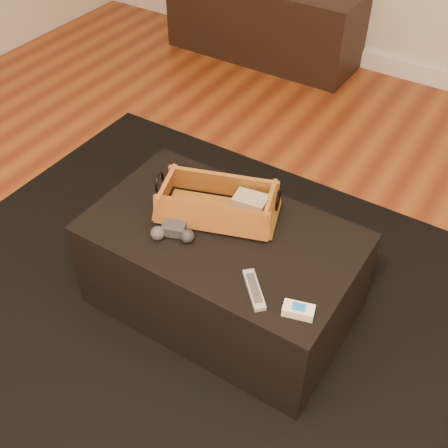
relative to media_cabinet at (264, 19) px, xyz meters
The scene contains 11 objects.
floor 2.69m from the media_cabinet, 69.91° to the right, with size 5.00×5.50×0.01m, color brown.
baseboard 0.97m from the media_cabinet, 13.59° to the left, with size 5.00×0.04×0.12m, color white.
media_cabinet is the anchor object (origin of this frame).
area_rug 2.37m from the media_cabinet, 64.91° to the right, with size 2.60×2.00×0.01m, color black.
ottoman 2.31m from the media_cabinet, 64.38° to the right, with size 1.00×0.60×0.42m, color black.
tv_remote 2.25m from the media_cabinet, 65.72° to the right, with size 0.24×0.05×0.02m, color black.
cloth_bundle 2.22m from the media_cabinet, 61.97° to the right, with size 0.12×0.08×0.07m, color tan.
wicker_basket 2.24m from the media_cabinet, 65.10° to the right, with size 0.50×0.36×0.16m.
game_controller 2.38m from the media_cabinet, 68.51° to the right, with size 0.17×0.13×0.05m.
silver_remote 2.60m from the media_cabinet, 61.30° to the right, with size 0.15×0.15×0.02m.
cream_gadget 2.68m from the media_cabinet, 58.27° to the right, with size 0.11×0.08×0.04m.
Camera 1 is at (0.89, -0.83, 1.85)m, focal length 45.00 mm.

